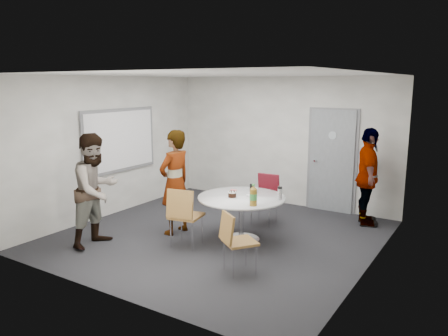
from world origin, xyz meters
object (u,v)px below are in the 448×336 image
Objects in this scene: person_right at (368,177)px; door at (332,161)px; table at (243,203)px; chair_far at (266,193)px; person_main at (175,182)px; person_left at (96,190)px; chair_near_left at (184,212)px; chair_near_right at (234,237)px; whiteboard at (120,140)px.

door is at bearing 36.83° from person_right.
person_right is at bearing 52.50° from table.
chair_far is 1.75m from person_main.
chair_far is at bearing 97.31° from person_right.
door reaches higher than chair_far.
chair_far is 0.50× the size of person_left.
chair_near_left is 1.44m from person_left.
chair_near_left is 0.80m from person_main.
person_right reaches higher than chair_near_right.
whiteboard is 1.89m from person_main.
table reaches higher than chair_near_left.
person_main is at bearing -123.48° from door.
person_left is 1.01× the size of person_right.
person_main is (-0.55, 0.49, 0.31)m from chair_near_left.
person_right is at bearing -47.51° from person_left.
table reaches higher than chair_far.
door is at bearing -35.29° from person_left.
door reaches higher than person_right.
chair_near_left reaches higher than chair_far.
chair_far is (0.51, 1.84, -0.04)m from chair_near_left.
person_left is 4.74m from person_right.
chair_near_right is at bearing -86.63° from person_left.
chair_near_right is 1.96m from person_main.
chair_far is (-0.11, 1.07, -0.09)m from table.
whiteboard reaches higher than chair_near_right.
table is (2.92, -0.19, -0.81)m from whiteboard.
person_left is (-2.53, -3.85, -0.12)m from door.
person_main is (1.74, -0.47, -0.55)m from whiteboard.
chair_far is at bearing 148.27° from person_main.
chair_near_right is 2.31m from chair_far.
chair_near_left is at bearing -66.36° from person_left.
chair_near_left is 1.06× the size of chair_far.
chair_near_right is 2.46m from person_left.
person_main is (-1.82, -2.75, -0.13)m from door.
chair_near_left is 1.22m from chair_near_right.
person_left reaches higher than chair_near_left.
chair_near_right is at bearing -29.26° from chair_near_left.
chair_near_left is (-1.26, -3.24, -0.43)m from door.
person_main is at bearing -15.07° from whiteboard.
person_right is (4.41, 1.75, -0.56)m from whiteboard.
person_main reaches higher than chair_far.
person_left is (-0.71, -1.10, 0.00)m from person_main.
chair_far is at bearing 63.58° from chair_near_left.
whiteboard is 1.95m from person_left.
whiteboard is (-3.56, -2.28, 0.42)m from door.
person_left is (-2.42, -0.23, 0.38)m from chair_near_right.
door is 2.19× the size of chair_near_left.
table is 2.46m from person_right.
chair_far reaches higher than chair_near_right.
table is at bearing -55.94° from person_left.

